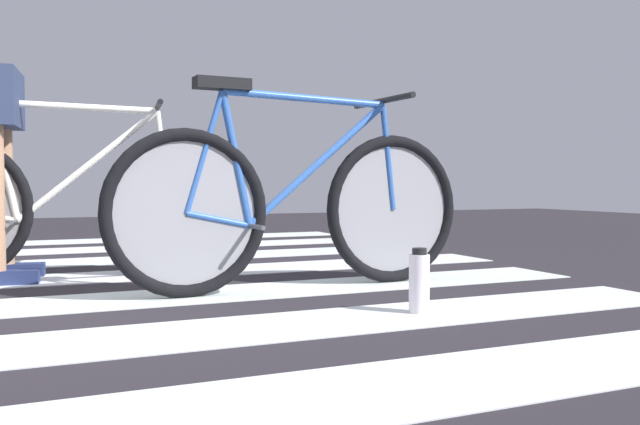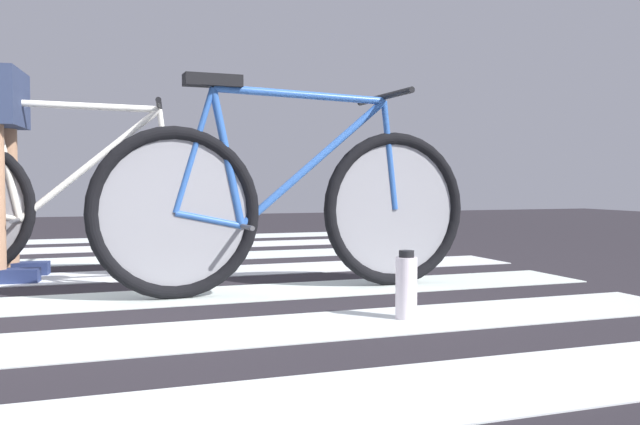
% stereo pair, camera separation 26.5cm
% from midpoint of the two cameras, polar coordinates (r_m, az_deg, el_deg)
% --- Properties ---
extents(ground, '(18.00, 14.00, 0.02)m').
position_cam_midpoint_polar(ground, '(3.16, -26.44, -6.78)').
color(ground, '#252227').
extents(crosswalk_markings, '(5.41, 6.51, 0.00)m').
position_cam_midpoint_polar(crosswalk_markings, '(2.93, -26.59, -7.28)').
color(crosswalk_markings, silver).
rests_on(crosswalk_markings, ground).
extents(bicycle_1_of_2, '(1.74, 0.52, 0.93)m').
position_cam_midpoint_polar(bicycle_1_of_2, '(3.03, -4.33, 0.60)').
color(bicycle_1_of_2, black).
rests_on(bicycle_1_of_2, ground).
extents(bicycle_2_of_2, '(1.73, 0.52, 0.93)m').
position_cam_midpoint_polar(bicycle_2_of_2, '(3.65, -22.59, 0.74)').
color(bicycle_2_of_2, black).
rests_on(bicycle_2_of_2, ground).
extents(water_bottle, '(0.08, 0.08, 0.24)m').
position_cam_midpoint_polar(water_bottle, '(2.49, 5.70, -6.03)').
color(water_bottle, white).
rests_on(water_bottle, ground).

